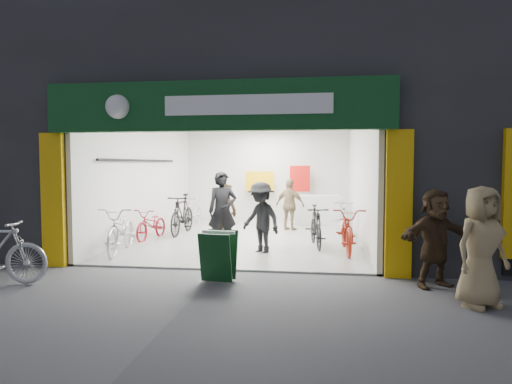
% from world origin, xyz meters
% --- Properties ---
extents(ground, '(60.00, 60.00, 0.00)m').
position_xyz_m(ground, '(0.00, 0.00, 0.00)').
color(ground, '#56565B').
rests_on(ground, ground).
extents(building, '(17.00, 10.27, 8.00)m').
position_xyz_m(building, '(0.91, 4.99, 4.31)').
color(building, '#232326').
rests_on(building, ground).
extents(bike_left_front, '(1.03, 2.11, 1.06)m').
position_xyz_m(bike_left_front, '(-2.50, 1.35, 0.53)').
color(bike_left_front, silver).
rests_on(bike_left_front, ground).
extents(bike_left_midfront, '(0.57, 1.94, 1.16)m').
position_xyz_m(bike_left_midfront, '(-1.94, 4.08, 0.58)').
color(bike_left_midfront, black).
rests_on(bike_left_midfront, ground).
extents(bike_left_midback, '(0.72, 1.64, 0.83)m').
position_xyz_m(bike_left_midback, '(-2.50, 3.19, 0.42)').
color(bike_left_midback, maroon).
rests_on(bike_left_midback, ground).
extents(bike_left_back, '(0.51, 1.69, 1.01)m').
position_xyz_m(bike_left_back, '(-2.12, 5.83, 0.50)').
color(bike_left_back, silver).
rests_on(bike_left_back, ground).
extents(bike_right_front, '(0.71, 1.76, 1.03)m').
position_xyz_m(bike_right_front, '(1.80, 2.63, 0.51)').
color(bike_right_front, black).
rests_on(bike_right_front, ground).
extents(bike_right_mid, '(0.74, 1.99, 1.04)m').
position_xyz_m(bike_right_mid, '(2.50, 2.10, 0.52)').
color(bike_right_mid, maroon).
rests_on(bike_right_mid, ground).
extents(bike_right_back, '(0.52, 1.80, 1.08)m').
position_xyz_m(bike_right_back, '(2.50, 4.18, 0.54)').
color(bike_right_back, '#AFAFB3').
rests_on(bike_right_back, ground).
extents(customer_a, '(0.77, 0.63, 1.83)m').
position_xyz_m(customer_a, '(-0.35, 2.05, 0.91)').
color(customer_a, black).
rests_on(customer_a, ground).
extents(customer_b, '(0.92, 0.87, 1.51)m').
position_xyz_m(customer_b, '(-0.51, 3.12, 0.75)').
color(customer_b, '#3B2A1A').
rests_on(customer_b, ground).
extents(customer_c, '(1.19, 1.10, 1.60)m').
position_xyz_m(customer_c, '(0.60, 1.70, 0.80)').
color(customer_c, black).
rests_on(customer_c, ground).
extents(customer_d, '(0.99, 0.71, 1.57)m').
position_xyz_m(customer_d, '(1.01, 5.25, 0.78)').
color(customer_d, '#8D7352').
rests_on(customer_d, ground).
extents(pedestrian_near, '(0.99, 0.87, 1.70)m').
position_xyz_m(pedestrian_near, '(4.11, -1.59, 0.85)').
color(pedestrian_near, '#978158').
rests_on(pedestrian_near, ground).
extents(pedestrian_far, '(1.54, 1.12, 1.61)m').
position_xyz_m(pedestrian_far, '(3.74, -0.59, 0.81)').
color(pedestrian_far, '#3D2B1B').
rests_on(pedestrian_far, ground).
extents(sandwich_board, '(0.60, 0.62, 0.85)m').
position_xyz_m(sandwich_board, '(0.19, -0.77, 0.47)').
color(sandwich_board, '#0D3616').
rests_on(sandwich_board, ground).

